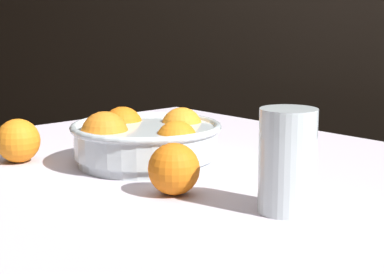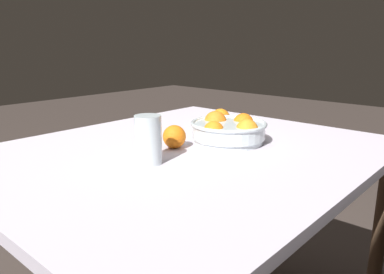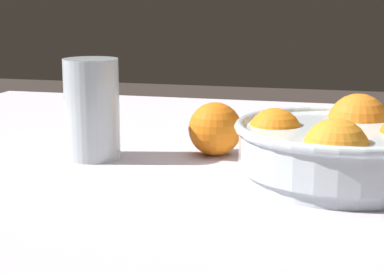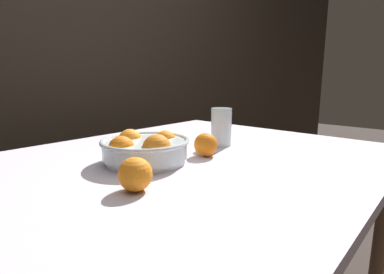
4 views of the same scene
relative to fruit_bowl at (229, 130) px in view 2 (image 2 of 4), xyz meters
The scene contains 5 objects.
dining_table 0.20m from the fruit_bowl, 18.16° to the right, with size 1.22×1.03×0.75m.
fruit_bowl is the anchor object (origin of this frame).
juice_glass 0.33m from the fruit_bowl, ahead, with size 0.07×0.07×0.14m.
orange_loose_near_bowl 0.19m from the fruit_bowl, 26.09° to the right, with size 0.07×0.07×0.07m, color orange.
orange_loose_front 0.22m from the fruit_bowl, 135.10° to the right, with size 0.07×0.07×0.07m, color orange.
Camera 2 is at (0.83, 0.77, 1.08)m, focal length 35.00 mm.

